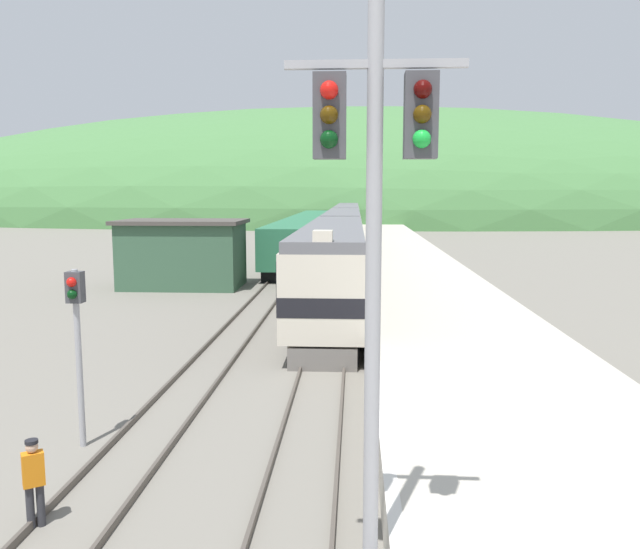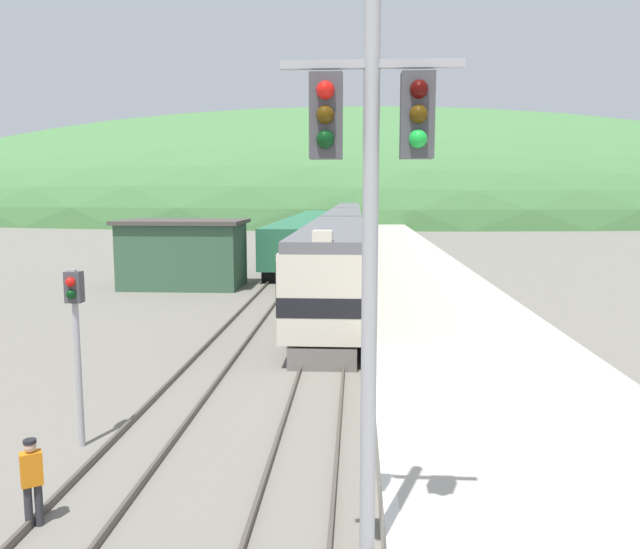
% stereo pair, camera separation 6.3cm
% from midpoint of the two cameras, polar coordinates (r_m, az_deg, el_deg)
% --- Properties ---
extents(track_main, '(1.52, 180.00, 0.16)m').
position_cam_midpoint_polar(track_main, '(71.64, 2.52, 2.86)').
color(track_main, '#4C443D').
rests_on(track_main, ground).
extents(track_siding, '(1.51, 180.00, 0.16)m').
position_cam_midpoint_polar(track_siding, '(71.81, -0.59, 2.87)').
color(track_siding, '#4C443D').
rests_on(track_siding, ground).
extents(platform, '(6.75, 140.00, 1.06)m').
position_cam_midpoint_polar(platform, '(51.82, 7.65, 1.50)').
color(platform, '#BCB5A5').
rests_on(platform, ground).
extents(distant_hills, '(239.42, 107.74, 49.57)m').
position_cam_midpoint_polar(distant_hills, '(148.96, 2.99, 5.24)').
color(distant_hills, '#477A42').
rests_on(distant_hills, ground).
extents(station_shed, '(7.67, 4.94, 4.21)m').
position_cam_midpoint_polar(station_shed, '(39.79, -12.32, 1.91)').
color(station_shed, '#385B42').
rests_on(station_shed, ground).
extents(express_train_lead_car, '(3.03, 21.99, 4.66)m').
position_cam_midpoint_polar(express_train_lead_car, '(30.97, 1.34, 0.94)').
color(express_train_lead_car, black).
rests_on(express_train_lead_car, ground).
extents(carriage_second, '(3.02, 22.53, 4.30)m').
position_cam_midpoint_polar(carriage_second, '(54.25, 2.24, 3.75)').
color(carriage_second, black).
rests_on(carriage_second, ground).
extents(carriage_third, '(3.02, 22.53, 4.30)m').
position_cam_midpoint_polar(carriage_third, '(77.62, 2.60, 4.88)').
color(carriage_third, black).
rests_on(carriage_third, ground).
extents(carriage_fourth, '(3.02, 22.53, 4.30)m').
position_cam_midpoint_polar(carriage_fourth, '(101.02, 2.79, 5.49)').
color(carriage_fourth, black).
rests_on(carriage_fourth, ground).
extents(carriage_fifth, '(3.02, 22.53, 4.30)m').
position_cam_midpoint_polar(carriage_fifth, '(124.41, 2.91, 5.87)').
color(carriage_fifth, black).
rests_on(carriage_fifth, ground).
extents(siding_train, '(2.90, 41.31, 3.57)m').
position_cam_midpoint_polar(siding_train, '(60.38, -1.34, 3.67)').
color(siding_train, black).
rests_on(siding_train, ground).
extents(signal_mast_main, '(2.20, 0.42, 8.32)m').
position_cam_midpoint_polar(signal_mast_main, '(7.75, 4.85, 4.32)').
color(signal_mast_main, '#9E9EA3').
rests_on(signal_mast_main, ground).
extents(signal_post_siding, '(0.36, 0.42, 4.17)m').
position_cam_midpoint_polar(signal_post_siding, '(15.27, -21.34, -4.01)').
color(signal_post_siding, '#9E9EA3').
rests_on(signal_post_siding, ground).
extents(track_worker, '(0.42, 0.38, 1.61)m').
position_cam_midpoint_polar(track_worker, '(12.59, -24.70, -16.55)').
color(track_worker, '#2D2D33').
rests_on(track_worker, ground).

